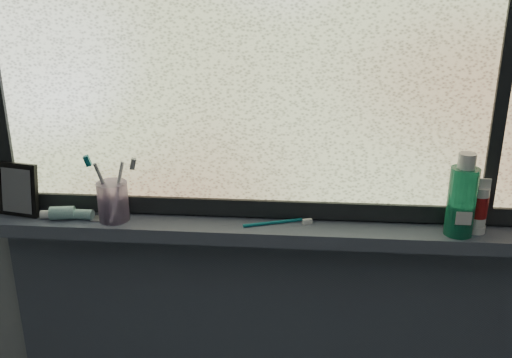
{
  "coord_description": "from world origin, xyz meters",
  "views": [
    {
      "loc": [
        0.09,
        -0.24,
        1.69
      ],
      "look_at": [
        -0.02,
        1.05,
        1.22
      ],
      "focal_mm": 40.0,
      "sensor_mm": 36.0,
      "label": 1
    }
  ],
  "objects_px": {
    "mouthwash_bottle": "(462,195)",
    "toothbrush_cup": "(113,201)",
    "cream_tube": "(480,204)",
    "vanity_mirror": "(18,189)"
  },
  "relations": [
    {
      "from": "toothbrush_cup",
      "to": "cream_tube",
      "type": "height_order",
      "value": "cream_tube"
    },
    {
      "from": "vanity_mirror",
      "to": "mouthwash_bottle",
      "type": "height_order",
      "value": "mouthwash_bottle"
    },
    {
      "from": "mouthwash_bottle",
      "to": "toothbrush_cup",
      "type": "bearing_deg",
      "value": 179.2
    },
    {
      "from": "toothbrush_cup",
      "to": "cream_tube",
      "type": "relative_size",
      "value": 1.03
    },
    {
      "from": "vanity_mirror",
      "to": "mouthwash_bottle",
      "type": "bearing_deg",
      "value": 10.1
    },
    {
      "from": "vanity_mirror",
      "to": "toothbrush_cup",
      "type": "xyz_separation_m",
      "value": [
        0.28,
        -0.01,
        -0.02
      ]
    },
    {
      "from": "cream_tube",
      "to": "vanity_mirror",
      "type": "bearing_deg",
      "value": 179.59
    },
    {
      "from": "mouthwash_bottle",
      "to": "cream_tube",
      "type": "height_order",
      "value": "mouthwash_bottle"
    },
    {
      "from": "toothbrush_cup",
      "to": "cream_tube",
      "type": "bearing_deg",
      "value": 0.28
    },
    {
      "from": "vanity_mirror",
      "to": "toothbrush_cup",
      "type": "height_order",
      "value": "vanity_mirror"
    }
  ]
}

